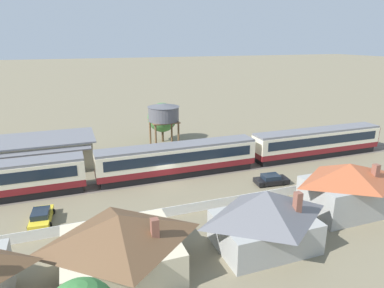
# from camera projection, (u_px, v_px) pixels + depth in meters

# --- Properties ---
(ground_plane) EXTENTS (600.00, 600.00, 0.00)m
(ground_plane) POSITION_uv_depth(u_px,v_px,m) (165.00, 181.00, 42.92)
(ground_plane) COLOR #7A7056
(passenger_train) EXTENTS (65.21, 3.18, 4.25)m
(passenger_train) POSITION_uv_depth(u_px,v_px,m) (180.00, 158.00, 44.25)
(passenger_train) COLOR maroon
(passenger_train) RESTS_ON ground_plane
(railway_track) EXTENTS (119.52, 3.60, 0.04)m
(railway_track) POSITION_uv_depth(u_px,v_px,m) (179.00, 175.00, 44.89)
(railway_track) COLOR #665B51
(railway_track) RESTS_ON ground_plane
(station_building) EXTENTS (13.73, 9.60, 4.01)m
(station_building) POSITION_uv_depth(u_px,v_px,m) (44.00, 152.00, 47.77)
(station_building) COLOR beige
(station_building) RESTS_ON ground_plane
(water_tower) EXTENTS (4.72, 4.72, 8.12)m
(water_tower) POSITION_uv_depth(u_px,v_px,m) (164.00, 113.00, 50.40)
(water_tower) COLOR brown
(water_tower) RESTS_ON ground_plane
(cottage_brown_roof_2) EXTENTS (9.11, 7.84, 4.83)m
(cottage_brown_roof_2) POSITION_uv_depth(u_px,v_px,m) (120.00, 243.00, 25.57)
(cottage_brown_roof_2) COLOR beige
(cottage_brown_roof_2) RESTS_ON ground_plane
(cottage_grey_roof) EXTENTS (8.72, 6.33, 5.16)m
(cottage_grey_roof) POSITION_uv_depth(u_px,v_px,m) (265.00, 218.00, 28.84)
(cottage_grey_roof) COLOR #9E9E99
(cottage_grey_roof) RESTS_ON ground_plane
(cottage_terracotta_roof) EXTENTS (8.72, 5.96, 5.29)m
(cottage_terracotta_roof) POSITION_uv_depth(u_px,v_px,m) (347.00, 187.00, 34.65)
(cottage_terracotta_roof) COLOR #9E9E99
(cottage_terracotta_roof) RESTS_ON ground_plane
(picket_fence_front) EXTENTS (47.82, 0.06, 1.05)m
(picket_fence_front) POSITION_uv_depth(u_px,v_px,m) (163.00, 213.00, 34.08)
(picket_fence_front) COLOR white
(picket_fence_front) RESTS_ON ground_plane
(parked_car_black) EXTENTS (4.28, 2.26, 1.23)m
(parked_car_black) POSITION_uv_depth(u_px,v_px,m) (271.00, 180.00, 41.99)
(parked_car_black) COLOR black
(parked_car_black) RESTS_ON ground_plane
(parked_car_yellow) EXTENTS (2.48, 4.43, 1.28)m
(parked_car_yellow) POSITION_uv_depth(u_px,v_px,m) (41.00, 217.00, 33.20)
(parked_car_yellow) COLOR yellow
(parked_car_yellow) RESTS_ON ground_plane
(yard_tree_0) EXTENTS (5.00, 5.00, 6.78)m
(yard_tree_0) POSITION_uv_depth(u_px,v_px,m) (162.00, 117.00, 58.44)
(yard_tree_0) COLOR #4C3823
(yard_tree_0) RESTS_ON ground_plane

